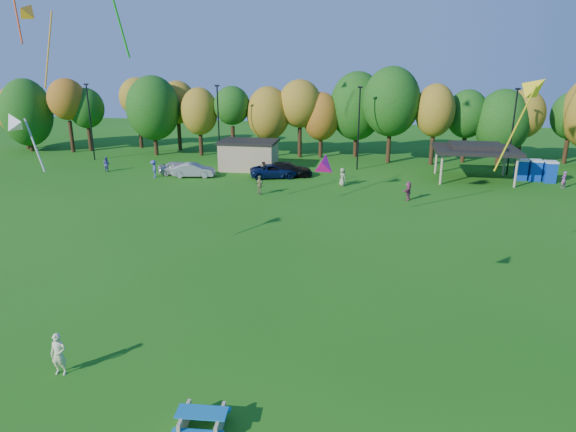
% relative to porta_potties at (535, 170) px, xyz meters
% --- Properties ---
extents(ground, '(160.00, 160.00, 0.00)m').
position_rel_porta_potties_xyz_m(ground, '(-20.11, -37.60, -1.10)').
color(ground, '#19600F').
rests_on(ground, ground).
extents(tree_line, '(93.57, 10.55, 11.15)m').
position_rel_porta_potties_xyz_m(tree_line, '(-21.14, 7.91, 4.82)').
color(tree_line, black).
rests_on(tree_line, ground).
extents(lamp_posts, '(64.50, 0.25, 9.09)m').
position_rel_porta_potties_xyz_m(lamp_posts, '(-18.11, 2.40, 3.80)').
color(lamp_posts, black).
rests_on(lamp_posts, ground).
extents(utility_building, '(6.30, 4.30, 3.25)m').
position_rel_porta_potties_xyz_m(utility_building, '(-30.11, 0.40, 0.54)').
color(utility_building, tan).
rests_on(utility_building, ground).
extents(pavilion, '(8.20, 6.20, 3.77)m').
position_rel_porta_potties_xyz_m(pavilion, '(-6.11, -0.60, 2.13)').
color(pavilion, tan).
rests_on(pavilion, ground).
extents(porta_potties, '(3.75, 1.77, 2.18)m').
position_rel_porta_potties_xyz_m(porta_potties, '(0.00, 0.00, 0.00)').
color(porta_potties, '#0D3CB0').
rests_on(porta_potties, ground).
extents(picnic_table, '(1.86, 1.58, 0.76)m').
position_rel_porta_potties_xyz_m(picnic_table, '(-21.52, -40.73, -0.66)').
color(picnic_table, tan).
rests_on(picnic_table, ground).
extents(kite_flyer, '(0.69, 0.48, 1.81)m').
position_rel_porta_potties_xyz_m(kite_flyer, '(-28.29, -38.57, -0.19)').
color(kite_flyer, beige).
rests_on(kite_flyer, ground).
extents(car_a, '(4.42, 1.92, 1.48)m').
position_rel_porta_potties_xyz_m(car_a, '(-36.79, -3.65, -0.36)').
color(car_a, silver).
rests_on(car_a, ground).
extents(car_b, '(4.62, 2.22, 1.46)m').
position_rel_porta_potties_xyz_m(car_b, '(-34.94, -4.26, -0.37)').
color(car_b, '#939398').
rests_on(car_b, ground).
extents(car_c, '(5.51, 3.73, 1.40)m').
position_rel_porta_potties_xyz_m(car_c, '(-26.52, -3.12, -0.40)').
color(car_c, '#0A1941').
rests_on(car_c, ground).
extents(car_d, '(5.67, 3.51, 1.53)m').
position_rel_porta_potties_xyz_m(car_d, '(-25.23, -2.47, -0.33)').
color(car_d, black).
rests_on(car_d, ground).
extents(far_person_0, '(1.17, 1.37, 1.83)m').
position_rel_porta_potties_xyz_m(far_person_0, '(-38.98, -5.20, -0.18)').
color(far_person_0, '#4D4DA9').
rests_on(far_person_0, ground).
extents(far_person_1, '(0.72, 0.66, 1.65)m').
position_rel_porta_potties_xyz_m(far_person_1, '(1.93, -2.66, -0.27)').
color(far_person_1, '#A04B93').
rests_on(far_person_1, ground).
extents(far_person_2, '(0.99, 1.04, 1.79)m').
position_rel_porta_potties_xyz_m(far_person_2, '(-19.22, -5.45, -0.20)').
color(far_person_2, '#949968').
rests_on(far_person_2, ground).
extents(far_person_3, '(1.04, 1.63, 1.68)m').
position_rel_porta_potties_xyz_m(far_person_3, '(-13.09, -9.58, -0.26)').
color(far_person_3, '#A6456E').
rests_on(far_person_3, ground).
extents(far_person_4, '(0.87, 0.74, 1.60)m').
position_rel_porta_potties_xyz_m(far_person_4, '(-45.35, -3.35, -0.30)').
color(far_person_4, '#4B4497').
rests_on(far_person_4, ground).
extents(far_person_5, '(1.10, 0.97, 1.78)m').
position_rel_porta_potties_xyz_m(far_person_5, '(-26.49, -9.99, -0.21)').
color(far_person_5, '#8B8C56').
rests_on(far_person_5, ground).
extents(kite_1, '(0.97, 1.22, 1.14)m').
position_rel_porta_potties_xyz_m(kite_1, '(-18.10, -34.59, 7.27)').
color(kite_1, '#E70C89').
extents(kite_3, '(1.10, 3.13, 5.34)m').
position_rel_porta_potties_xyz_m(kite_3, '(-37.06, -24.81, 13.77)').
color(kite_3, orange).
extents(kite_4, '(2.84, 2.74, 5.48)m').
position_rel_porta_potties_xyz_m(kite_4, '(-7.86, -24.77, 9.67)').
color(kite_4, yellow).
extents(kite_6, '(2.21, 1.39, 3.45)m').
position_rel_porta_potties_xyz_m(kite_6, '(-35.17, -30.12, 7.94)').
color(kite_6, silver).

